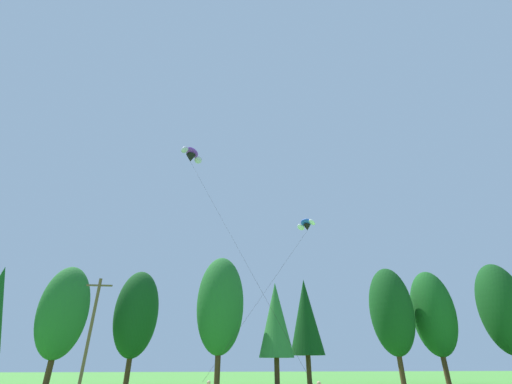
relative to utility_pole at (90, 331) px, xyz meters
The scene contains 11 objects.
treeline_tree_c 12.96m from the utility_pole, 122.71° to the left, with size 5.27×5.27×12.86m.
treeline_tree_d 16.48m from the utility_pole, 89.69° to the left, with size 5.52×5.52×13.77m.
treeline_tree_e 17.69m from the utility_pole, 50.34° to the left, with size 5.91×5.91×15.22m.
treeline_tree_f 21.81m from the utility_pole, 34.26° to the left, with size 4.22×4.22×11.92m.
treeline_tree_g 27.66m from the utility_pole, 34.60° to the left, with size 4.50×4.50×13.17m.
treeline_tree_h 38.59m from the utility_pole, 24.02° to the left, with size 5.86×5.86×15.05m.
treeline_tree_i 44.77m from the utility_pole, 21.18° to the left, with size 5.81×5.81×14.86m.
treeline_tree_j 51.33m from the utility_pole, 14.19° to the left, with size 5.94×5.94×15.34m.
utility_pole is the anchor object (origin of this frame).
parafoil_kite_high_blue_white 22.10m from the utility_pole, ahead, with size 10.44×11.55×14.53m.
parafoil_kite_mid_purple 21.68m from the utility_pole, 29.08° to the left, with size 11.04×16.74×25.07m.
Camera 1 is at (-2.45, 1.28, 2.61)m, focal length 23.77 mm.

